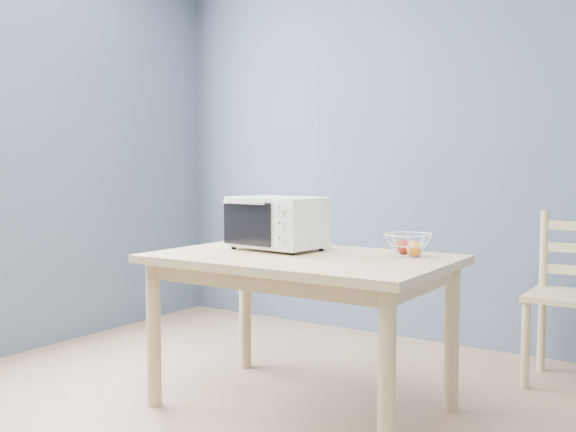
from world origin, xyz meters
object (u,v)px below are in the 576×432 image
Objects in this scene: toaster_oven at (274,222)px; fruit_basket at (409,245)px; dining_table at (301,276)px; dining_chair at (573,300)px.

toaster_oven is 0.70m from fruit_basket.
dining_chair is (1.03, 1.12, -0.19)m from dining_table.
dining_chair is at bearing 47.28° from dining_table.
fruit_basket reaches higher than dining_table.
dining_table is 0.53m from fruit_basket.
fruit_basket is (0.45, 0.25, 0.16)m from dining_table.
toaster_oven reaches higher than dining_table.
dining_chair reaches higher than fruit_basket.
fruit_basket is at bearing -123.43° from dining_chair.
toaster_oven is at bearing 155.09° from dining_table.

